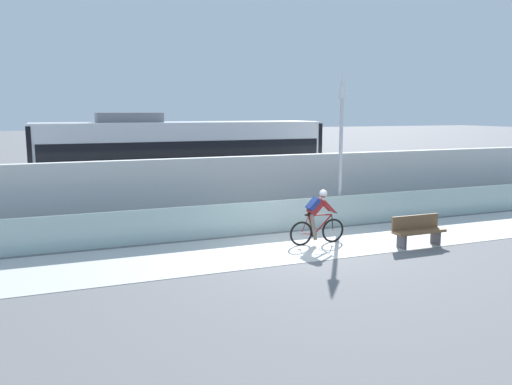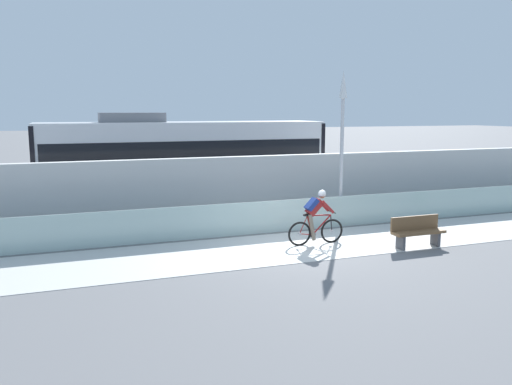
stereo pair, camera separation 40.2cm
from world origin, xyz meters
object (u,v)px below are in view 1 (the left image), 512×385
(lamp_post_antenna, at_px, (341,128))
(bench, at_px, (418,230))
(tram, at_px, (182,162))
(cyclist_on_bike, at_px, (317,217))

(lamp_post_antenna, bearing_deg, bench, -80.67)
(tram, relative_size, cyclist_on_bike, 6.25)
(cyclist_on_bike, distance_m, lamp_post_antenna, 3.87)
(cyclist_on_bike, relative_size, bench, 1.11)
(tram, relative_size, lamp_post_antenna, 2.13)
(cyclist_on_bike, distance_m, bench, 2.91)
(cyclist_on_bike, xyz_separation_m, lamp_post_antenna, (2.03, 2.15, 2.49))
(tram, bearing_deg, lamp_post_antenna, -47.11)
(cyclist_on_bike, relative_size, lamp_post_antenna, 0.34)
(cyclist_on_bike, xyz_separation_m, bench, (2.59, -1.28, -0.32))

